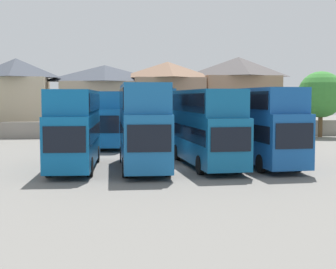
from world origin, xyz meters
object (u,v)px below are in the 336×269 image
bus_5 (110,116)px  house_terrace_centre (105,99)px  bus_1 (75,125)px  bus_7 (195,124)px  house_terrace_left (16,96)px  house_terrace_far_right (238,94)px  house_terrace_right (168,97)px  bus_3 (205,123)px  bus_6 (150,115)px  bus_4 (260,122)px  tree_behind_wall (159,101)px  bus_2 (143,122)px  tree_right_of_lot (321,95)px

bus_5 → house_terrace_centre: bearing=-174.2°
bus_1 → bus_7: bus_1 is taller
house_terrace_left → house_terrace_far_right: house_terrace_far_right is taller
house_terrace_left → house_terrace_right: bearing=1.4°
bus_3 → bus_6: (-2.29, 13.24, 0.13)m
bus_4 → tree_behind_wall: size_ratio=1.83×
bus_6 → house_terrace_left: bearing=-143.1°
bus_1 → house_terrace_far_right: size_ratio=1.04×
bus_4 → bus_5: 16.63m
bus_2 → bus_4: size_ratio=0.97×
bus_1 → bus_5: 13.94m
bus_5 → house_terrace_right: 18.19m
bus_5 → house_terrace_left: (-10.76, 16.11, 1.84)m
bus_5 → bus_1: bearing=-4.9°
bus_4 → tree_behind_wall: (-3.67, 25.85, 1.14)m
bus_6 → house_terrace_left: size_ratio=1.29×
bus_7 → house_terrace_left: size_ratio=1.20×
bus_3 → bus_6: 13.44m
bus_5 → house_terrace_far_right: size_ratio=1.05×
bus_2 → bus_7: 15.19m
house_terrace_right → tree_right_of_lot: 18.26m
bus_7 → house_terrace_centre: (-8.08, 17.37, 2.29)m
house_terrace_far_right → bus_3: bearing=-109.1°
bus_5 → bus_7: (7.74, -0.41, -0.80)m
bus_6 → tree_behind_wall: tree_behind_wall is taller
bus_6 → house_terrace_centre: size_ratio=1.04×
bus_3 → bus_5: (-5.90, 13.58, 0.01)m
house_terrace_right → house_terrace_left: bearing=-178.6°
house_terrace_left → house_terrace_centre: 10.45m
bus_6 → bus_4: bearing=19.6°
bus_3 → tree_right_of_lot: tree_right_of_lot is taller
bus_2 → house_terrace_far_right: house_terrace_far_right is taller
bus_1 → house_terrace_left: house_terrace_left is taller
tree_right_of_lot → bus_5: bearing=-161.7°
bus_3 → house_terrace_centre: (-6.25, 30.54, 1.50)m
bus_5 → tree_right_of_lot: (23.35, 7.70, 1.96)m
bus_3 → house_terrace_centre: 31.21m
bus_2 → bus_3: (4.07, 0.79, -0.17)m
house_terrace_right → bus_5: bearing=-114.0°
bus_1 → bus_7: 16.71m
bus_4 → tree_right_of_lot: bearing=143.9°
tree_behind_wall → tree_right_of_lot: bearing=-14.4°
house_terrace_left → tree_right_of_lot: house_terrace_left is taller
bus_5 → house_terrace_far_right: house_terrace_far_right is taller
bus_2 → bus_4: (7.67, 0.72, -0.11)m
house_terrace_left → tree_behind_wall: bearing=-13.2°
bus_3 → bus_6: bearing=-173.2°
house_terrace_far_right → bus_2: bearing=-114.9°
bus_4 → bus_7: bearing=-175.5°
bus_2 → tree_behind_wall: 26.89m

